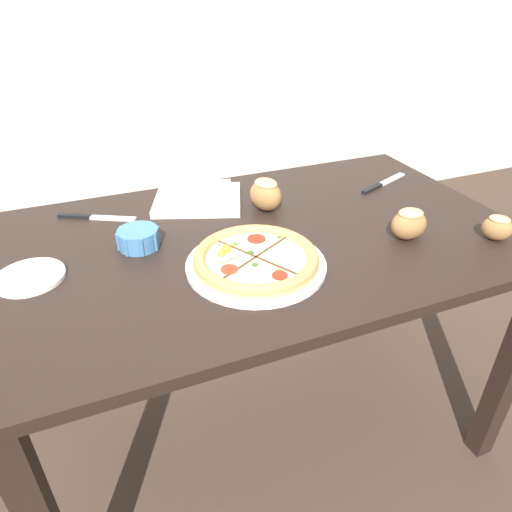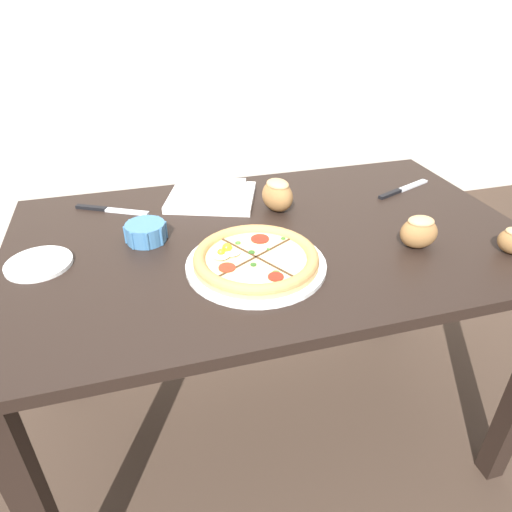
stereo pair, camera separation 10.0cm
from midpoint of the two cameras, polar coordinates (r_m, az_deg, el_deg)
name	(u,v)px [view 2 (the right image)]	position (r m, az deg, el deg)	size (l,w,h in m)	color
ground_plane	(267,423)	(1.75, 3.16, -20.22)	(12.00, 12.00, 0.00)	#3D2D23
dining_table	(270,268)	(1.29, 4.02, -1.53)	(1.38, 0.84, 0.78)	black
pizza	(256,260)	(1.09, 2.58, -0.52)	(0.34, 0.34, 0.05)	white
ramekin_bowl	(146,232)	(1.21, -11.35, 2.93)	(0.11, 0.11, 0.05)	teal
napkin_folded	(212,195)	(1.42, -3.57, 7.54)	(0.32, 0.29, 0.04)	white
bread_piece_near	(419,231)	(1.24, 21.91, 2.81)	(0.11, 0.09, 0.09)	olive
bread_piece_far	(277,194)	(1.35, 4.84, 7.62)	(0.11, 0.13, 0.10)	olive
knife_main	(111,210)	(1.41, -15.76, 5.52)	(0.21, 0.12, 0.01)	silver
knife_spare	(403,189)	(1.59, 19.65, 7.84)	(0.22, 0.10, 0.01)	silver
side_saucer	(39,264)	(1.19, -23.39, -0.96)	(0.16, 0.16, 0.01)	white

